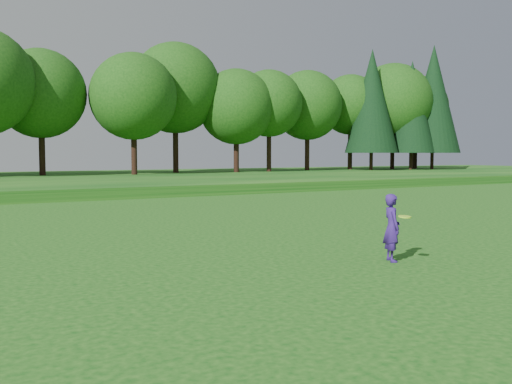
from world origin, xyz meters
TOP-DOWN VIEW (x-y plane):
  - ground at (0.00, 0.00)m, footprint 140.00×140.00m
  - berm at (0.00, 34.00)m, footprint 130.00×30.00m
  - walking_path at (0.00, 20.00)m, footprint 130.00×1.60m
  - treeline at (0.00, 38.00)m, footprint 104.00×7.00m
  - woman at (1.66, -0.11)m, footprint 0.53×0.90m

SIDE VIEW (x-z plane):
  - ground at x=0.00m, z-range 0.00..0.00m
  - walking_path at x=0.00m, z-range 0.00..0.04m
  - berm at x=0.00m, z-range 0.00..0.60m
  - woman at x=1.66m, z-range 0.00..1.46m
  - treeline at x=0.00m, z-range 0.60..15.60m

